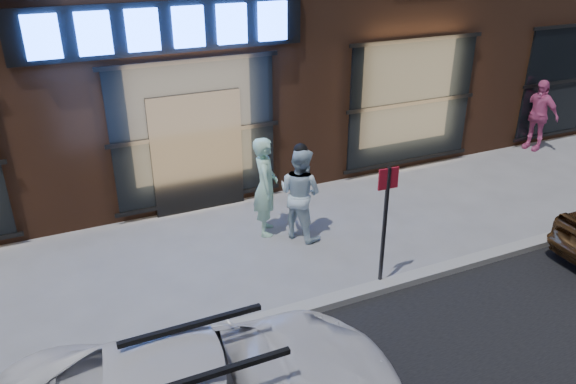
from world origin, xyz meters
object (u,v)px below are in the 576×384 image
object	(u,v)px
man_cap	(300,193)
passerby	(538,115)
man_bowtie	(266,186)
sign_post	(385,217)

from	to	relation	value
man_cap	passerby	world-z (taller)	passerby
man_bowtie	sign_post	bearing A→B (deg)	-137.73
man_bowtie	passerby	distance (m)	8.00
sign_post	man_cap	bearing A→B (deg)	105.40
passerby	sign_post	size ratio (longest dim) A/B	0.87
man_cap	man_bowtie	bearing A→B (deg)	21.77
man_bowtie	man_cap	bearing A→B (deg)	-108.57
man_cap	sign_post	size ratio (longest dim) A/B	0.85
man_bowtie	passerby	bearing A→B (deg)	-61.60
man_bowtie	man_cap	xyz separation A→B (m)	(0.51, -0.40, -0.07)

